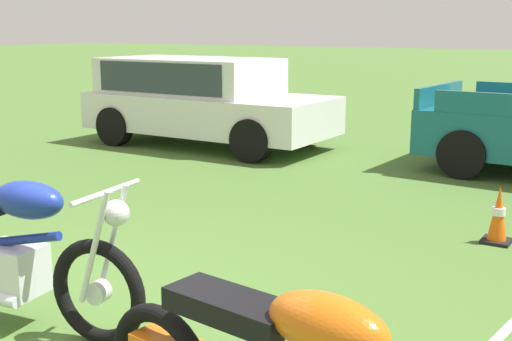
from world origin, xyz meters
name	(u,v)px	position (x,y,z in m)	size (l,w,h in m)	color
motorcycle_blue	(11,253)	(-0.05, 0.24, 0.49)	(2.08, 0.71, 1.02)	black
car_white	(199,95)	(-3.15, 6.45, 0.83)	(4.09, 1.89, 1.43)	silver
traffic_cone	(498,217)	(2.27, 3.68, 0.25)	(0.25, 0.25, 0.54)	#EA590F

